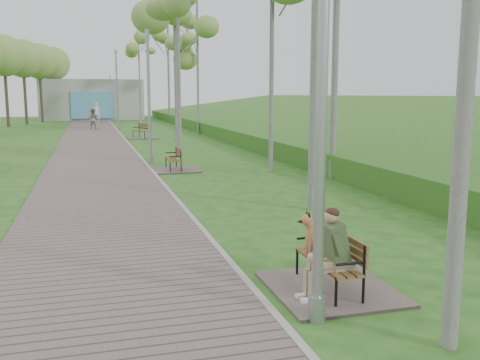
# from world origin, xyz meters

# --- Properties ---
(ground) EXTENTS (120.00, 120.00, 0.00)m
(ground) POSITION_xyz_m (0.00, 0.00, 0.00)
(ground) COLOR #215818
(ground) RESTS_ON ground
(walkway) EXTENTS (3.50, 67.00, 0.04)m
(walkway) POSITION_xyz_m (-1.75, 21.50, 0.02)
(walkway) COLOR #72645D
(walkway) RESTS_ON ground
(kerb) EXTENTS (0.10, 67.00, 0.05)m
(kerb) POSITION_xyz_m (0.00, 21.50, 0.03)
(kerb) COLOR #999993
(kerb) RESTS_ON ground
(embankment) EXTENTS (14.00, 70.00, 1.60)m
(embankment) POSITION_xyz_m (12.00, 20.00, 0.00)
(embankment) COLOR #558933
(embankment) RESTS_ON ground
(building_north) EXTENTS (10.00, 5.20, 4.00)m
(building_north) POSITION_xyz_m (-1.50, 50.97, 1.99)
(building_north) COLOR #9E9E99
(building_north) RESTS_ON ground
(bench_main) EXTENTS (1.56, 1.73, 1.36)m
(bench_main) POSITION_xyz_m (0.90, 0.15, 0.37)
(bench_main) COLOR #72645D
(bench_main) RESTS_ON ground
(bench_second) EXTENTS (1.54, 1.71, 0.94)m
(bench_second) POSITION_xyz_m (0.73, 11.85, 0.17)
(bench_second) COLOR #72645D
(bench_second) RESTS_ON ground
(bench_third) EXTENTS (1.72, 1.91, 1.06)m
(bench_third) POSITION_xyz_m (1.01, 25.57, 0.19)
(bench_third) COLOR #72645D
(bench_third) RESTS_ON ground
(lamp_post_near) EXTENTS (0.20, 0.20, 5.19)m
(lamp_post_near) POSITION_xyz_m (0.41, -0.66, 2.43)
(lamp_post_near) COLOR #979A9F
(lamp_post_near) RESTS_ON ground
(lamp_post_second) EXTENTS (0.19, 0.19, 4.85)m
(lamp_post_second) POSITION_xyz_m (0.20, 14.03, 2.27)
(lamp_post_second) COLOR #979A9F
(lamp_post_second) RESTS_ON ground
(lamp_post_third) EXTENTS (0.22, 0.22, 5.66)m
(lamp_post_third) POSITION_xyz_m (0.13, 33.91, 2.65)
(lamp_post_third) COLOR #979A9F
(lamp_post_third) RESTS_ON ground
(lamp_post_far) EXTENTS (0.17, 0.17, 4.40)m
(lamp_post_far) POSITION_xyz_m (0.35, 50.22, 2.06)
(lamp_post_far) COLOR #979A9F
(lamp_post_far) RESTS_ON ground
(pedestrian_near) EXTENTS (0.71, 0.53, 1.78)m
(pedestrian_near) POSITION_xyz_m (-1.19, 44.73, 0.89)
(pedestrian_near) COLOR white
(pedestrian_near) RESTS_ON ground
(pedestrian_far) EXTENTS (0.85, 0.72, 1.53)m
(pedestrian_far) POSITION_xyz_m (-1.66, 34.41, 0.77)
(pedestrian_far) COLOR gray
(pedestrian_far) RESTS_ON ground
(birch_mid_c) EXTENTS (2.88, 2.88, 8.56)m
(birch_mid_c) POSITION_xyz_m (2.38, 21.29, 6.72)
(birch_mid_c) COLOR silver
(birch_mid_c) RESTS_ON ground
(birch_far_a) EXTENTS (2.76, 2.76, 9.26)m
(birch_far_a) POSITION_xyz_m (4.90, 28.20, 7.27)
(birch_far_a) COLOR silver
(birch_far_a) RESTS_ON ground
(birch_far_b) EXTENTS (2.33, 2.33, 7.61)m
(birch_far_b) POSITION_xyz_m (3.71, 29.50, 5.97)
(birch_far_b) COLOR silver
(birch_far_b) RESTS_ON ground
(birch_distant_a) EXTENTS (2.22, 2.22, 8.69)m
(birch_distant_a) POSITION_xyz_m (2.35, 40.27, 6.82)
(birch_distant_a) COLOR silver
(birch_distant_a) RESTS_ON ground
(birch_distant_b) EXTENTS (2.69, 2.69, 9.22)m
(birch_distant_b) POSITION_xyz_m (5.26, 43.38, 7.24)
(birch_distant_b) COLOR silver
(birch_distant_b) RESTS_ON ground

